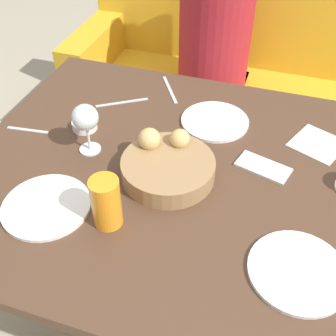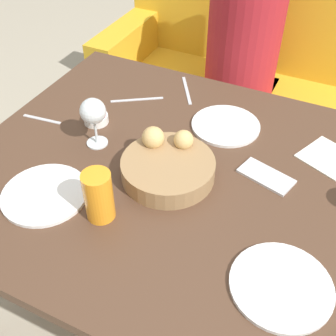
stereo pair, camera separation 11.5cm
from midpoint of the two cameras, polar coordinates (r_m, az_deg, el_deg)
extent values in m
plane|color=#A89E89|center=(1.77, -0.38, -18.54)|extent=(10.00, 10.00, 0.00)
cube|color=#4C3323|center=(1.19, -0.53, -1.29)|extent=(1.26, 1.02, 0.03)
cube|color=#4C3323|center=(1.94, -12.50, 3.34)|extent=(0.06, 0.06, 0.71)
cube|color=gold|center=(2.28, 10.28, 6.14)|extent=(1.86, 0.70, 0.45)
cube|color=gold|center=(2.28, 12.91, 18.87)|extent=(1.86, 0.20, 0.45)
cube|color=gold|center=(2.44, -9.89, 11.72)|extent=(0.14, 0.70, 0.65)
cube|color=#23232D|center=(2.23, 3.96, 5.80)|extent=(0.31, 0.42, 0.45)
cylinder|color=#A31E28|center=(1.97, 4.67, 17.61)|extent=(0.32, 0.32, 0.55)
cylinder|color=#99754C|center=(1.15, -2.86, -0.22)|extent=(0.26, 0.26, 0.05)
sphere|color=tan|center=(1.18, -1.17, 3.88)|extent=(0.06, 0.06, 0.06)
sphere|color=tan|center=(1.18, -5.33, 3.82)|extent=(0.06, 0.06, 0.06)
cylinder|color=white|center=(1.14, -18.97, -5.05)|extent=(0.23, 0.23, 0.01)
cylinder|color=white|center=(0.99, 13.99, -13.61)|extent=(0.23, 0.23, 0.01)
cylinder|color=white|center=(1.36, 3.97, 6.25)|extent=(0.22, 0.22, 0.01)
cylinder|color=orange|center=(1.02, -11.58, -4.75)|extent=(0.07, 0.07, 0.14)
cylinder|color=silver|center=(1.28, -13.02, 2.40)|extent=(0.06, 0.06, 0.00)
cylinder|color=silver|center=(1.26, -13.30, 3.79)|extent=(0.01, 0.01, 0.07)
sphere|color=silver|center=(1.21, -13.85, 6.58)|extent=(0.08, 0.08, 0.08)
cylinder|color=white|center=(1.36, -13.62, 5.60)|extent=(0.08, 0.08, 0.03)
cylinder|color=#A3192D|center=(1.36, -13.72, 6.11)|extent=(0.06, 0.06, 0.00)
cube|color=#B7B7BC|center=(1.52, -1.94, 10.51)|extent=(0.10, 0.16, 0.00)
cube|color=#B7B7BC|center=(1.47, -8.52, 8.67)|extent=(0.16, 0.11, 0.00)
cube|color=#B7B7BC|center=(1.42, -20.72, 4.75)|extent=(0.14, 0.03, 0.00)
cube|color=silver|center=(1.33, 17.35, 3.02)|extent=(0.19, 0.19, 0.00)
cube|color=silver|center=(1.21, 10.14, -0.03)|extent=(0.16, 0.11, 0.01)
camera|label=1|loc=(0.06, -92.87, -2.61)|focal=45.00mm
camera|label=2|loc=(0.06, 87.13, 2.61)|focal=45.00mm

